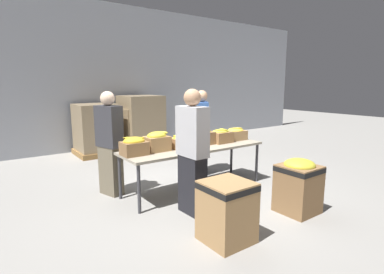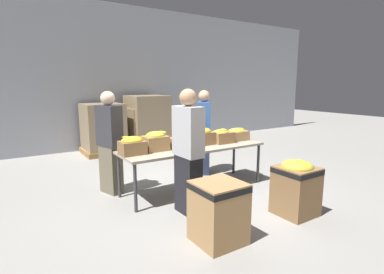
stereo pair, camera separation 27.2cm
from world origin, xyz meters
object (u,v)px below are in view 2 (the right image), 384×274
(banana_box_1, at_px, (156,141))
(donation_bin_0, at_px, (218,210))
(pallet_stack_0, at_px, (144,128))
(donation_bin_1, at_px, (296,186))
(pallet_stack_1, at_px, (148,123))
(pallet_stack_2, at_px, (103,129))
(volunteer_0, at_px, (110,143))
(banana_box_4, at_px, (222,136))
(banana_box_5, at_px, (237,134))
(banana_box_3, at_px, (203,136))
(volunteer_2, at_px, (204,133))
(sorting_table, at_px, (193,150))
(banana_box_0, at_px, (132,145))
(volunteer_1, at_px, (188,153))
(banana_box_2, at_px, (181,142))

(banana_box_1, distance_m, donation_bin_0, 1.80)
(donation_bin_0, relative_size, pallet_stack_0, 0.63)
(donation_bin_1, xyz_separation_m, pallet_stack_1, (0.11, 5.15, 0.32))
(pallet_stack_2, bearing_deg, volunteer_0, -104.45)
(volunteer_0, height_order, donation_bin_0, volunteer_0)
(banana_box_4, distance_m, banana_box_5, 0.41)
(banana_box_3, height_order, banana_box_4, banana_box_3)
(banana_box_3, relative_size, pallet_stack_1, 0.25)
(banana_box_3, height_order, pallet_stack_1, pallet_stack_1)
(banana_box_4, height_order, pallet_stack_1, pallet_stack_1)
(pallet_stack_0, height_order, pallet_stack_1, pallet_stack_1)
(banana_box_3, bearing_deg, pallet_stack_1, 81.40)
(volunteer_0, bearing_deg, volunteer_2, 75.31)
(sorting_table, height_order, pallet_stack_1, pallet_stack_1)
(pallet_stack_1, bearing_deg, pallet_stack_0, 118.97)
(donation_bin_1, bearing_deg, volunteer_2, 88.55)
(pallet_stack_2, bearing_deg, pallet_stack_1, -3.93)
(donation_bin_1, relative_size, pallet_stack_0, 0.68)
(banana_box_0, height_order, volunteer_1, volunteer_1)
(banana_box_5, relative_size, pallet_stack_2, 0.28)
(sorting_table, xyz_separation_m, donation_bin_1, (0.65, -1.63, -0.29))
(volunteer_1, distance_m, donation_bin_1, 1.58)
(volunteer_2, distance_m, donation_bin_0, 2.77)
(banana_box_1, bearing_deg, banana_box_0, -173.30)
(banana_box_3, relative_size, banana_box_4, 1.00)
(banana_box_0, height_order, donation_bin_1, banana_box_0)
(pallet_stack_2, bearing_deg, pallet_stack_0, 2.00)
(banana_box_2, relative_size, donation_bin_1, 0.48)
(banana_box_1, bearing_deg, donation_bin_0, -91.78)
(banana_box_0, height_order, banana_box_1, banana_box_1)
(banana_box_2, xyz_separation_m, pallet_stack_2, (-0.24, 3.59, -0.23))
(banana_box_0, height_order, pallet_stack_1, pallet_stack_1)
(banana_box_4, bearing_deg, pallet_stack_0, 88.83)
(volunteer_1, height_order, pallet_stack_1, volunteer_1)
(sorting_table, xyz_separation_m, banana_box_4, (0.62, 0.01, 0.17))
(pallet_stack_0, bearing_deg, banana_box_1, -110.90)
(banana_box_2, xyz_separation_m, banana_box_3, (0.47, 0.04, 0.05))
(donation_bin_1, bearing_deg, pallet_stack_0, 89.54)
(banana_box_3, distance_m, volunteer_1, 1.17)
(volunteer_1, xyz_separation_m, donation_bin_0, (-0.14, -0.87, -0.49))
(banana_box_0, relative_size, banana_box_3, 1.00)
(volunteer_2, bearing_deg, volunteer_1, -9.56)
(banana_box_2, bearing_deg, banana_box_3, 5.22)
(banana_box_0, relative_size, volunteer_2, 0.22)
(sorting_table, bearing_deg, donation_bin_0, -113.92)
(banana_box_5, relative_size, volunteer_0, 0.22)
(volunteer_2, xyz_separation_m, pallet_stack_1, (0.05, 2.83, -0.11))
(banana_box_3, distance_m, pallet_stack_1, 3.50)
(volunteer_2, bearing_deg, banana_box_3, -4.64)
(banana_box_4, xyz_separation_m, pallet_stack_2, (-1.09, 3.60, -0.24))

